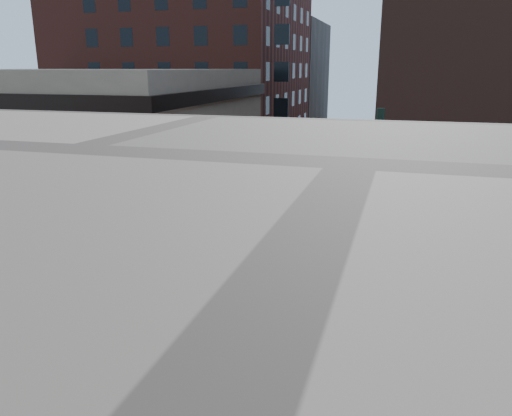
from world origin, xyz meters
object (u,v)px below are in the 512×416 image
Objects in this scene: pedestrian_b at (125,192)px; barricade_se_a at (366,385)px; barrel_bank at (193,226)px; pedestrian_a at (152,211)px; parked_car_enear at (381,161)px; parked_car_wfar at (272,153)px; barricade_nw_a at (118,217)px; parked_car_wnear at (264,169)px; barrel_road at (292,232)px; police_car at (251,265)px; pickup at (179,208)px.

barricade_se_a is at bearing -55.11° from pedestrian_b.
pedestrian_a is at bearing 171.88° from barrel_bank.
parked_car_enear reaches higher than barrel_bank.
parked_car_wfar is 24.35m from barricade_nw_a.
parked_car_wnear is at bearing 87.83° from pedestrian_a.
barrel_road is 13.80m from barricade_se_a.
parked_car_wnear reaches higher than barrel_bank.
pedestrian_a reaches higher than police_car.
parked_car_wnear is 8.96m from parked_car_wfar.
pickup is at bearing 18.06° from barricade_nw_a.
parked_car_wfar is (-1.58, 8.82, -0.16)m from parked_car_wnear.
parked_car_wfar is 3.78× the size of barricade_nw_a.
pickup is 6.48× the size of barrel_bank.
police_car is 21.66m from parked_car_wnear.
parked_car_wnear is 2.82× the size of pedestrian_a.
parked_car_wfar is at bearing 15.22° from barricade_se_a.
pedestrian_a is 2.88m from barrel_bank.
barrel_bank is at bearing 37.00° from barricade_se_a.
police_car is 1.18× the size of parked_car_wnear.
barrel_bank is (6.46, -3.58, -0.68)m from pedestrian_b.
barrel_bank is 16.39m from barricade_se_a.
parked_car_wnear is 15.25m from pedestrian_a.
barricade_nw_a is at bearing 115.79° from police_car.
pedestrian_a is 8.48m from barrel_road.
barricade_se_a is at bearing -36.02° from pedestrian_a.
barricade_nw_a is (-15.51, 12.58, -0.03)m from barricade_se_a.
pedestrian_a is at bearing 42.79° from barricade_se_a.
parked_car_wnear is at bearing 58.85° from barricade_nw_a.
barrel_bank is at bearing -131.80° from pickup.
police_car is 14.79m from pedestrian_b.
barrel_road is at bearing 4.04° from barrel_bank.
parked_car_wnear is 5.08× the size of barrel_road.
police_car reaches higher than parked_car_wfar.
parked_car_wfar is at bearing 107.25° from barrel_road.
pedestrian_a is 1.80× the size of barrel_road.
parked_car_wfar is 4.32× the size of barrel_bank.
barricade_se_a is (10.62, -12.48, 0.12)m from barrel_bank.
parked_car_wfar is 38.74m from barricade_se_a.
barrel_road is 5.68m from barrel_bank.
pickup is 23.31m from parked_car_enear.
pedestrian_b is 7.42m from barrel_bank.
pedestrian_a is 1.60× the size of barricade_nw_a.
parked_car_wfar is 0.99× the size of parked_car_enear.
barricade_se_a reaches higher than barrel_road.
parked_car_enear is at bearing 38.62° from pedestrian_b.
pedestrian_a reaches higher than barricade_nw_a.
barricade_nw_a is at bearing 47.58° from barricade_se_a.
barricade_nw_a is at bearing -164.04° from pedestrian_a.
parked_car_wnear is 15.42m from barrel_bank.
parked_car_wfar reaches higher than barrel_road.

